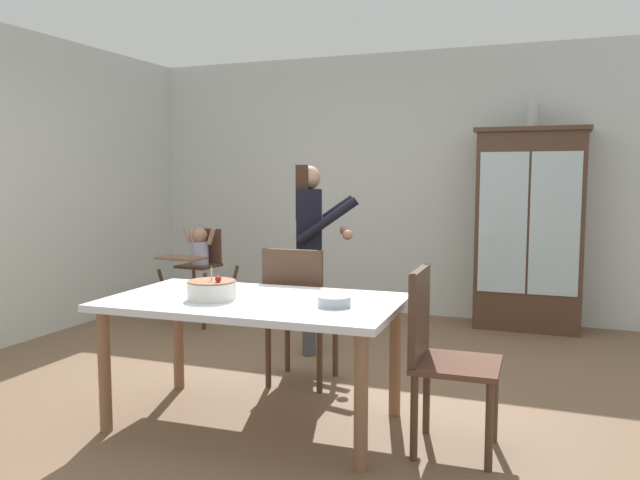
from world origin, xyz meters
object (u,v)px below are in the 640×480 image
Objects in this scene: birthday_cake at (212,290)px; china_cabinet at (529,229)px; ceramic_vase at (532,115)px; adult_person at (310,235)px; high_chair_with_toddler at (199,257)px; dining_chair_far_side at (298,307)px; dining_table at (254,313)px; dining_chair_right_end at (437,346)px; serving_bowl at (334,301)px.

china_cabinet is at bearing 62.74° from birthday_cake.
ceramic_vase is 2.43m from adult_person.
dining_chair_far_side is at bearing -35.28° from high_chair_with_toddler.
adult_person is 1.55m from dining_table.
high_chair_with_toddler is at bearing 128.43° from dining_table.
dining_chair_right_end is at bearing -32.07° from high_chair_with_toddler.
birthday_cake is 0.73m from serving_bowl.
adult_person is (-1.61, -1.50, -1.03)m from ceramic_vase.
serving_bowl is (-0.87, -3.02, -0.18)m from china_cabinet.
dining_chair_right_end is (-0.30, -2.96, -1.45)m from ceramic_vase.
serving_bowl is at bearing 4.91° from birthday_cake.
china_cabinet reaches higher than adult_person.
china_cabinet is 6.73× the size of birthday_cake.
china_cabinet is at bearing 74.04° from serving_bowl.
dining_chair_right_end reaches higher than dining_table.
dining_chair_far_side is at bearing 56.80° from dining_chair_right_end.
birthday_cake reaches higher than dining_table.
birthday_cake is at bearing 94.05° from dining_chair_right_end.
dining_chair_far_side is 1.00× the size of dining_chair_right_end.
ceramic_vase is 0.16× the size of dining_table.
dining_chair_far_side is at bearing 91.60° from dining_table.
dining_chair_far_side is 1.26m from dining_chair_right_end.
china_cabinet is 1.98× the size of high_chair_with_toddler.
dining_chair_right_end is at bearing -160.25° from adult_person.
high_chair_with_toddler reaches higher than dining_table.
dining_table is 0.28m from birthday_cake.
dining_table is 9.47× the size of serving_bowl.
dining_chair_far_side is (-1.38, -2.30, -1.45)m from ceramic_vase.
dining_chair_right_end is at bearing 5.64° from birthday_cake.
high_chair_with_toddler is at bearing 135.66° from serving_bowl.
serving_bowl is (-0.86, -3.03, -1.24)m from ceramic_vase.
adult_person reaches higher than high_chair_with_toddler.
high_chair_with_toddler is at bearing -43.07° from dining_chair_far_side.
high_chair_with_toddler is at bearing 123.27° from birthday_cake.
serving_bowl is (2.14, -2.09, 0.11)m from high_chair_with_toddler.
china_cabinet is at bearing -124.02° from dining_chair_far_side.
dining_table is 1.06m from dining_chair_right_end.
high_chair_with_toddler is 3.39× the size of birthday_cake.
ceramic_vase reaches higher than dining_table.
dining_table is (-1.37, -2.99, -0.29)m from china_cabinet.
adult_person is at bearing -137.29° from china_cabinet.
dining_chair_far_side reaches higher than serving_bowl.
high_chair_with_toddler reaches higher than serving_bowl.
dining_table is at bearing 167.52° from adult_person.
high_chair_with_toddler is 2.57m from birthday_cake.
china_cabinet is 1.96× the size of dining_chair_far_side.
adult_person is 2.01m from dining_chair_right_end.
high_chair_with_toddler is 0.99× the size of dining_chair_right_end.
china_cabinet is 6.98× the size of ceramic_vase.
adult_person is at bearing -16.99° from high_chair_with_toddler.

